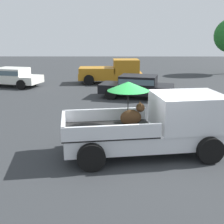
{
  "coord_description": "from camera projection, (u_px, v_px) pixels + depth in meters",
  "views": [
    {
      "loc": [
        -0.96,
        -8.74,
        3.74
      ],
      "look_at": [
        -1.02,
        1.0,
        1.1
      ],
      "focal_mm": 46.96,
      "sensor_mm": 36.0,
      "label": 1
    }
  ],
  "objects": [
    {
      "name": "ground_plane",
      "position": [
        144.0,
        153.0,
        9.41
      ],
      "size": [
        80.0,
        80.0,
        0.0
      ],
      "primitive_type": "plane",
      "color": "#2D3033"
    },
    {
      "name": "pickup_truck_main",
      "position": [
        159.0,
        123.0,
        9.23
      ],
      "size": [
        5.27,
        2.85,
        2.28
      ],
      "rotation": [
        0.0,
        0.0,
        0.15
      ],
      "color": "black",
      "rests_on": "ground"
    },
    {
      "name": "pickup_truck_red",
      "position": [
        113.0,
        72.0,
        22.37
      ],
      "size": [
        4.86,
        2.29,
        1.8
      ],
      "rotation": [
        0.0,
        0.0,
        0.03
      ],
      "color": "black",
      "rests_on": "ground"
    },
    {
      "name": "parked_sedan_near",
      "position": [
        137.0,
        85.0,
        17.28
      ],
      "size": [
        4.6,
        2.76,
        1.33
      ],
      "rotation": [
        0.0,
        0.0,
        2.89
      ],
      "color": "black",
      "rests_on": "ground"
    },
    {
      "name": "parked_sedan_far",
      "position": [
        12.0,
        76.0,
        20.98
      ],
      "size": [
        4.61,
        2.85,
        1.33
      ],
      "rotation": [
        0.0,
        0.0,
        2.87
      ],
      "color": "black",
      "rests_on": "ground"
    }
  ]
}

